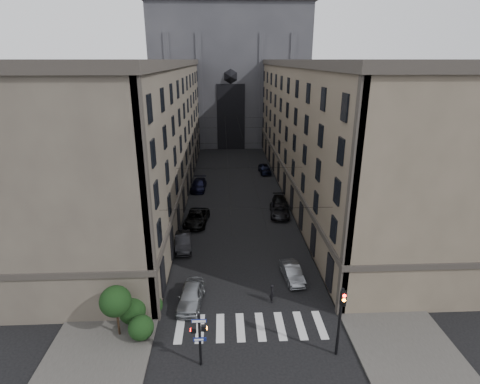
{
  "coord_description": "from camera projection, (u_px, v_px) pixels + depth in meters",
  "views": [
    {
      "loc": [
        -1.85,
        -17.88,
        18.84
      ],
      "look_at": [
        -0.5,
        10.84,
        8.63
      ],
      "focal_mm": 28.0,
      "sensor_mm": 36.0,
      "label": 1
    }
  ],
  "objects": [
    {
      "name": "pedestrian",
      "position": [
        272.0,
        293.0,
        30.56
      ],
      "size": [
        0.45,
        0.63,
        1.64
      ],
      "primitive_type": "imported",
      "rotation": [
        0.0,
        0.0,
        1.67
      ],
      "color": "black",
      "rests_on": "ground"
    },
    {
      "name": "traffic_light_right",
      "position": [
        341.0,
        314.0,
        24.17
      ],
      "size": [
        0.34,
        0.5,
        5.2
      ],
      "color": "black",
      "rests_on": "ground"
    },
    {
      "name": "gothic_tower",
      "position": [
        229.0,
        64.0,
        87.82
      ],
      "size": [
        35.0,
        23.0,
        58.0
      ],
      "color": "#2D2D33",
      "rests_on": "ground"
    },
    {
      "name": "car_left_midnear",
      "position": [
        183.0,
        242.0,
        39.27
      ],
      "size": [
        2.16,
        4.82,
        1.54
      ],
      "primitive_type": "imported",
      "rotation": [
        0.0,
        0.0,
        0.12
      ],
      "color": "black",
      "rests_on": "ground"
    },
    {
      "name": "sidewalk_left",
      "position": [
        166.0,
        191.0,
        56.62
      ],
      "size": [
        7.0,
        80.0,
        0.15
      ],
      "primitive_type": "cube",
      "color": "#383533",
      "rests_on": "ground"
    },
    {
      "name": "car_right_far",
      "position": [
        265.0,
        169.0,
        65.43
      ],
      "size": [
        2.1,
        4.68,
        1.56
      ],
      "primitive_type": "imported",
      "rotation": [
        0.0,
        0.0,
        0.06
      ],
      "color": "black",
      "rests_on": "ground"
    },
    {
      "name": "car_right_midnear",
      "position": [
        279.0,
        210.0,
        47.6
      ],
      "size": [
        2.73,
        5.21,
        1.4
      ],
      "primitive_type": "imported",
      "rotation": [
        0.0,
        0.0,
        -0.08
      ],
      "color": "black",
      "rests_on": "ground"
    },
    {
      "name": "shrub_cluster",
      "position": [
        130.0,
        310.0,
        26.94
      ],
      "size": [
        3.9,
        4.4,
        3.9
      ],
      "color": "black",
      "rests_on": "sidewalk_left"
    },
    {
      "name": "sidewalk_right",
      "position": [
        304.0,
        189.0,
        57.54
      ],
      "size": [
        7.0,
        80.0,
        0.15
      ],
      "primitive_type": "cube",
      "color": "#383533",
      "rests_on": "ground"
    },
    {
      "name": "car_right_near",
      "position": [
        292.0,
        272.0,
        33.78
      ],
      "size": [
        1.89,
        4.27,
        1.36
      ],
      "primitive_type": "imported",
      "rotation": [
        0.0,
        0.0,
        0.11
      ],
      "color": "slate",
      "rests_on": "ground"
    },
    {
      "name": "car_left_midfar",
      "position": [
        197.0,
        218.0,
        45.2
      ],
      "size": [
        3.21,
        5.81,
        1.54
      ],
      "primitive_type": "imported",
      "rotation": [
        0.0,
        0.0,
        -0.12
      ],
      "color": "black",
      "rests_on": "ground"
    },
    {
      "name": "ground",
      "position": [
        256.0,
        381.0,
        23.21
      ],
      "size": [
        260.0,
        260.0,
        0.0
      ],
      "primitive_type": "plane",
      "color": "black",
      "rests_on": "ground"
    },
    {
      "name": "car_left_far",
      "position": [
        199.0,
        185.0,
        57.12
      ],
      "size": [
        2.43,
        5.37,
        1.53
      ],
      "primitive_type": "imported",
      "rotation": [
        0.0,
        0.0,
        -0.06
      ],
      "color": "black",
      "rests_on": "ground"
    },
    {
      "name": "car_right_midfar",
      "position": [
        280.0,
        203.0,
        50.28
      ],
      "size": [
        2.09,
        4.73,
        1.35
      ],
      "primitive_type": "imported",
      "rotation": [
        0.0,
        0.0,
        -0.04
      ],
      "color": "black",
      "rests_on": "ground"
    },
    {
      "name": "zebra_crossing",
      "position": [
        250.0,
        327.0,
        27.92
      ],
      "size": [
        11.0,
        3.2,
        0.01
      ],
      "primitive_type": "cube",
      "color": "beige",
      "rests_on": "ground"
    },
    {
      "name": "tram_wires",
      "position": [
        236.0,
        144.0,
        54.33
      ],
      "size": [
        14.0,
        60.0,
        0.43
      ],
      "color": "black",
      "rests_on": "ground"
    },
    {
      "name": "car_left_near",
      "position": [
        191.0,
        296.0,
        30.28
      ],
      "size": [
        2.34,
        4.86,
        1.6
      ],
      "primitive_type": "imported",
      "rotation": [
        0.0,
        0.0,
        -0.1
      ],
      "color": "gray",
      "rests_on": "ground"
    },
    {
      "name": "building_left",
      "position": [
        141.0,
        130.0,
        53.39
      ],
      "size": [
        13.6,
        60.6,
        18.85
      ],
      "color": "#4E463C",
      "rests_on": "ground"
    },
    {
      "name": "pedestrian_signal_left",
      "position": [
        199.0,
        336.0,
        23.7
      ],
      "size": [
        1.02,
        0.38,
        4.0
      ],
      "color": "black",
      "rests_on": "ground"
    },
    {
      "name": "building_right",
      "position": [
        327.0,
        128.0,
        54.57
      ],
      "size": [
        13.6,
        60.6,
        18.85
      ],
      "color": "brown",
      "rests_on": "ground"
    }
  ]
}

